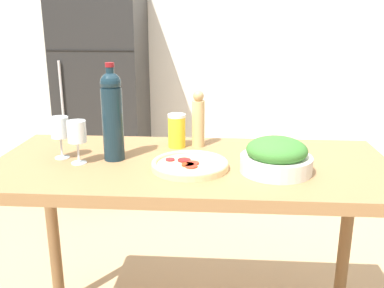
% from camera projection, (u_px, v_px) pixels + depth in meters
% --- Properties ---
extents(wall_back, '(6.40, 0.06, 2.60)m').
position_uv_depth(wall_back, '(210.00, 30.00, 3.63)').
color(wall_back, silver).
rests_on(wall_back, ground_plane).
extents(refrigerator, '(0.66, 0.63, 1.63)m').
position_uv_depth(refrigerator, '(104.00, 92.00, 3.49)').
color(refrigerator, black).
rests_on(refrigerator, ground_plane).
extents(prep_counter, '(1.49, 0.68, 0.88)m').
position_uv_depth(prep_counter, '(191.00, 188.00, 1.64)').
color(prep_counter, olive).
rests_on(prep_counter, ground_plane).
extents(wine_bottle, '(0.08, 0.08, 0.37)m').
position_uv_depth(wine_bottle, '(112.00, 114.00, 1.59)').
color(wine_bottle, '#142833').
rests_on(wine_bottle, prep_counter).
extents(wine_glass_near, '(0.07, 0.07, 0.16)m').
position_uv_depth(wine_glass_near, '(77.00, 134.00, 1.56)').
color(wine_glass_near, silver).
rests_on(wine_glass_near, prep_counter).
extents(wine_glass_far, '(0.07, 0.07, 0.16)m').
position_uv_depth(wine_glass_far, '(60.00, 129.00, 1.62)').
color(wine_glass_far, silver).
rests_on(wine_glass_far, prep_counter).
extents(pepper_mill, '(0.05, 0.05, 0.24)m').
position_uv_depth(pepper_mill, '(198.00, 120.00, 1.77)').
color(pepper_mill, tan).
rests_on(pepper_mill, prep_counter).
extents(salad_bowl, '(0.25, 0.25, 0.12)m').
position_uv_depth(salad_bowl, '(276.00, 157.00, 1.49)').
color(salad_bowl, silver).
rests_on(salad_bowl, prep_counter).
extents(homemade_pizza, '(0.28, 0.28, 0.03)m').
position_uv_depth(homemade_pizza, '(191.00, 165.00, 1.53)').
color(homemade_pizza, '#DBC189').
rests_on(homemade_pizza, prep_counter).
extents(salt_canister, '(0.07, 0.07, 0.14)m').
position_uv_depth(salt_canister, '(177.00, 131.00, 1.77)').
color(salt_canister, yellow).
rests_on(salt_canister, prep_counter).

